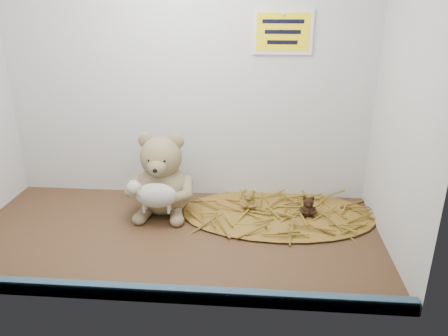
# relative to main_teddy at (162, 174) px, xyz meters

# --- Properties ---
(alcove_shell) EXTENTS (1.20, 0.60, 0.90)m
(alcove_shell) POSITION_rel_main_teddy_xyz_m (0.06, -0.06, 0.32)
(alcove_shell) COLOR #422A17
(alcove_shell) RESTS_ON ground
(front_rail) EXTENTS (1.19, 0.02, 0.04)m
(front_rail) POSITION_rel_main_teddy_xyz_m (0.06, -0.44, -0.11)
(front_rail) COLOR #375369
(front_rail) RESTS_ON shelf_floor
(straw_bed) EXTENTS (0.61, 0.36, 0.01)m
(straw_bed) POSITION_rel_main_teddy_xyz_m (0.37, 0.00, -0.13)
(straw_bed) COLOR brown
(straw_bed) RESTS_ON shelf_floor
(main_teddy) EXTENTS (0.21, 0.22, 0.26)m
(main_teddy) POSITION_rel_main_teddy_xyz_m (0.00, 0.00, 0.00)
(main_teddy) COLOR #92825A
(main_teddy) RESTS_ON shelf_floor
(toy_lamb) EXTENTS (0.16, 0.10, 0.10)m
(toy_lamb) POSITION_rel_main_teddy_xyz_m (0.00, -0.09, -0.03)
(toy_lamb) COLOR #BBB6A8
(toy_lamb) RESTS_ON main_teddy
(mini_teddy_tan) EXTENTS (0.07, 0.07, 0.07)m
(mini_teddy_tan) POSITION_rel_main_teddy_xyz_m (0.27, 0.01, -0.08)
(mini_teddy_tan) COLOR brown
(mini_teddy_tan) RESTS_ON straw_bed
(mini_teddy_brown) EXTENTS (0.06, 0.06, 0.07)m
(mini_teddy_brown) POSITION_rel_main_teddy_xyz_m (0.46, -0.01, -0.09)
(mini_teddy_brown) COLOR black
(mini_teddy_brown) RESTS_ON straw_bed
(wall_sign) EXTENTS (0.16, 0.01, 0.11)m
(wall_sign) POSITION_rel_main_teddy_xyz_m (0.36, 0.14, 0.42)
(wall_sign) COLOR yellow
(wall_sign) RESTS_ON back_wall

